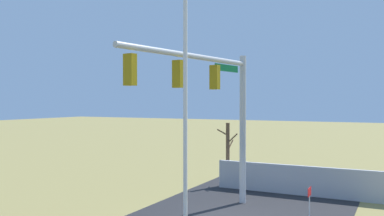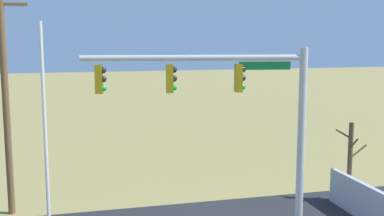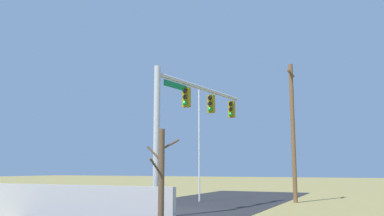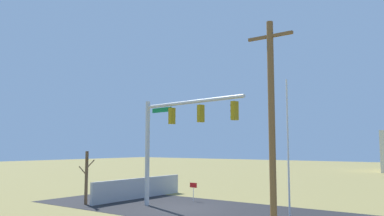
{
  "view_description": "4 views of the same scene",
  "coord_description": "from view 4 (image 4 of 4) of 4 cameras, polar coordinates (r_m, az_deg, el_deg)",
  "views": [
    {
      "loc": [
        -14.37,
        -5.58,
        4.48
      ],
      "look_at": [
        -1.72,
        0.86,
        4.25
      ],
      "focal_mm": 38.41,
      "sensor_mm": 36.0,
      "label": 1
    },
    {
      "loc": [
        -5.16,
        -14.73,
        6.88
      ],
      "look_at": [
        -1.01,
        1.59,
        4.36
      ],
      "focal_mm": 45.35,
      "sensor_mm": 36.0,
      "label": 2
    },
    {
      "loc": [
        17.73,
        9.0,
        2.04
      ],
      "look_at": [
        -0.83,
        0.68,
        5.12
      ],
      "focal_mm": 37.52,
      "sensor_mm": 36.0,
      "label": 3
    },
    {
      "loc": [
        -13.82,
        18.43,
        3.62
      ],
      "look_at": [
        -1.24,
        1.29,
        5.78
      ],
      "focal_mm": 35.74,
      "sensor_mm": 36.0,
      "label": 4
    }
  ],
  "objects": [
    {
      "name": "sidewalk_corner",
      "position": [
        25.28,
        -8.48,
        -13.97
      ],
      "size": [
        6.0,
        6.0,
        0.01
      ],
      "primitive_type": "cube",
      "color": "#B7B5AD",
      "rests_on": "ground_plane"
    },
    {
      "name": "flagpole",
      "position": [
        21.07,
        14.14,
        -5.6
      ],
      "size": [
        0.1,
        0.1,
        7.27
      ],
      "primitive_type": "cylinder",
      "color": "silver",
      "rests_on": "ground_plane"
    },
    {
      "name": "road_surface",
      "position": [
        21.2,
        8.42,
        -15.57
      ],
      "size": [
        28.0,
        8.0,
        0.01
      ],
      "primitive_type": "cube",
      "color": "#232326",
      "rests_on": "ground_plane"
    },
    {
      "name": "open_sign",
      "position": [
        26.08,
        0.2,
        -11.78
      ],
      "size": [
        0.56,
        0.04,
        1.22
      ],
      "color": "silver",
      "rests_on": "ground_plane"
    },
    {
      "name": "utility_pole",
      "position": [
        15.25,
        11.82,
        -2.46
      ],
      "size": [
        1.9,
        0.26,
        8.63
      ],
      "color": "brown",
      "rests_on": "ground_plane"
    },
    {
      "name": "signal_mast",
      "position": [
        22.54,
        -2.9,
        -3.12
      ],
      "size": [
        7.7,
        1.41,
        6.49
      ],
      "color": "#B2B5BA",
      "rests_on": "ground_plane"
    },
    {
      "name": "retaining_fence",
      "position": [
        27.77,
        -7.85,
        -11.77
      ],
      "size": [
        0.2,
        8.5,
        1.42
      ],
      "primitive_type": "cube",
      "color": "#A8A8AD",
      "rests_on": "ground_plane"
    },
    {
      "name": "ground_plane",
      "position": [
        23.32,
        -0.59,
        -14.74
      ],
      "size": [
        160.0,
        160.0,
        0.0
      ],
      "primitive_type": "plane",
      "color": "olive"
    },
    {
      "name": "bare_tree",
      "position": [
        25.45,
        -15.49,
        -9.86
      ],
      "size": [
        1.27,
        1.02,
        3.34
      ],
      "color": "brown",
      "rests_on": "ground_plane"
    }
  ]
}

